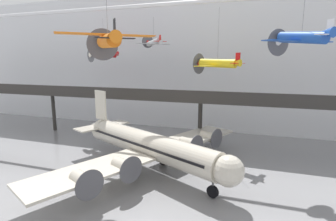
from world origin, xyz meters
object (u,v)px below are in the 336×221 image
object	(u,v)px
suspended_plane_silver_racer	(154,42)
suspended_plane_red_highwing	(104,54)
suspended_plane_orange_highwing	(108,40)
suspended_plane_yellow_lowwing	(217,63)
suspended_plane_blue_trainer	(302,38)
airliner_silver_main	(147,145)

from	to	relation	value
suspended_plane_silver_racer	suspended_plane_red_highwing	distance (m)	9.69
suspended_plane_orange_highwing	suspended_plane_yellow_lowwing	bearing A→B (deg)	-66.17
suspended_plane_silver_racer	suspended_plane_red_highwing	bearing A→B (deg)	49.90
suspended_plane_yellow_lowwing	suspended_plane_orange_highwing	distance (m)	19.08
suspended_plane_red_highwing	suspended_plane_blue_trainer	distance (m)	33.62
suspended_plane_orange_highwing	suspended_plane_blue_trainer	world-z (taller)	suspended_plane_blue_trainer
suspended_plane_yellow_lowwing	suspended_plane_blue_trainer	bearing A→B (deg)	164.74
airliner_silver_main	suspended_plane_orange_highwing	world-z (taller)	suspended_plane_orange_highwing
suspended_plane_orange_highwing	suspended_plane_red_highwing	world-z (taller)	suspended_plane_orange_highwing
suspended_plane_silver_racer	suspended_plane_red_highwing	xyz separation A→B (m)	(-9.38, -1.47, -1.93)
airliner_silver_main	suspended_plane_yellow_lowwing	bearing A→B (deg)	80.43
suspended_plane_yellow_lowwing	suspended_plane_blue_trainer	xyz separation A→B (m)	(9.96, -7.88, 2.79)
airliner_silver_main	suspended_plane_silver_racer	size ratio (longest dim) A/B	5.35
suspended_plane_red_highwing	suspended_plane_blue_trainer	size ratio (longest dim) A/B	1.02
suspended_plane_silver_racer	suspended_plane_blue_trainer	distance (m)	25.73
airliner_silver_main	suspended_plane_silver_racer	xyz separation A→B (m)	(-5.00, 15.38, 13.87)
airliner_silver_main	suspended_plane_blue_trainer	distance (m)	21.68
suspended_plane_orange_highwing	suspended_plane_red_highwing	size ratio (longest dim) A/B	1.05
airliner_silver_main	suspended_plane_orange_highwing	bearing A→B (deg)	-72.23
suspended_plane_silver_racer	suspended_plane_blue_trainer	bearing A→B (deg)	-169.40
suspended_plane_silver_racer	suspended_plane_red_highwing	size ratio (longest dim) A/B	0.72
suspended_plane_yellow_lowwing	suspended_plane_red_highwing	xyz separation A→B (m)	(-21.61, 3.65, 1.74)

